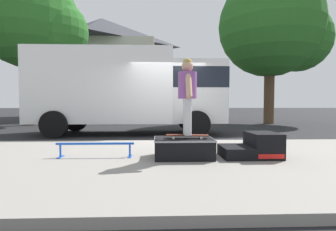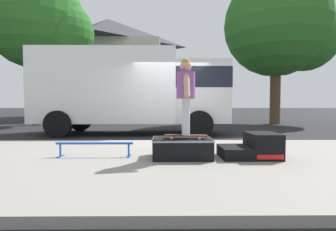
{
  "view_description": "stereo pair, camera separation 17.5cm",
  "coord_description": "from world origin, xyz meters",
  "views": [
    {
      "loc": [
        -0.37,
        -7.83,
        1.11
      ],
      "look_at": [
        -0.14,
        -1.98,
        0.86
      ],
      "focal_mm": 28.62,
      "sensor_mm": 36.0,
      "label": 1
    },
    {
      "loc": [
        -0.19,
        -7.84,
        1.11
      ],
      "look_at": [
        -0.14,
        -1.98,
        0.86
      ],
      "focal_mm": 28.62,
      "sensor_mm": 36.0,
      "label": 2
    }
  ],
  "objects": [
    {
      "name": "grind_rail",
      "position": [
        -1.54,
        -2.79,
        0.33
      ],
      "size": [
        1.45,
        0.28,
        0.27
      ],
      "color": "blue",
      "rests_on": "sidewalk_slab"
    },
    {
      "name": "kicker_ramp",
      "position": [
        1.45,
        -2.91,
        0.31
      ],
      "size": [
        1.05,
        0.76,
        0.46
      ],
      "color": "black",
      "rests_on": "sidewalk_slab"
    },
    {
      "name": "box_truck",
      "position": [
        -1.38,
        2.2,
        1.7
      ],
      "size": [
        6.91,
        2.63,
        3.05
      ],
      "color": "white",
      "rests_on": "ground"
    },
    {
      "name": "sidewalk_slab",
      "position": [
        0.0,
        -3.0,
        0.06
      ],
      "size": [
        50.0,
        5.0,
        0.12
      ],
      "primitive_type": "cube",
      "color": "gray",
      "rests_on": "ground"
    },
    {
      "name": "skater_kid",
      "position": [
        0.18,
        -2.95,
        1.37
      ],
      "size": [
        0.34,
        0.72,
        1.4
      ],
      "color": "silver",
      "rests_on": "skateboard"
    },
    {
      "name": "skate_box",
      "position": [
        0.12,
        -2.91,
        0.31
      ],
      "size": [
        1.08,
        0.79,
        0.36
      ],
      "color": "black",
      "rests_on": "sidewalk_slab"
    },
    {
      "name": "street_tree_main",
      "position": [
        -6.75,
        6.5,
        5.37
      ],
      "size": [
        5.58,
        5.07,
        8.07
      ],
      "color": "brown",
      "rests_on": "ground"
    },
    {
      "name": "street_tree_neighbour",
      "position": [
        6.28,
        7.09,
        5.34
      ],
      "size": [
        6.26,
        5.69,
        8.35
      ],
      "color": "brown",
      "rests_on": "ground"
    },
    {
      "name": "ground_plane",
      "position": [
        0.0,
        0.0,
        0.0
      ],
      "size": [
        140.0,
        140.0,
        0.0
      ],
      "primitive_type": "plane",
      "color": "black"
    },
    {
      "name": "house_behind",
      "position": [
        -5.1,
        15.29,
        4.24
      ],
      "size": [
        9.54,
        8.23,
        8.4
      ],
      "color": "beige",
      "rests_on": "ground"
    },
    {
      "name": "skateboard",
      "position": [
        0.18,
        -2.95,
        0.54
      ],
      "size": [
        0.8,
        0.28,
        0.07
      ],
      "color": "#4C1E14",
      "rests_on": "skate_box"
    }
  ]
}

